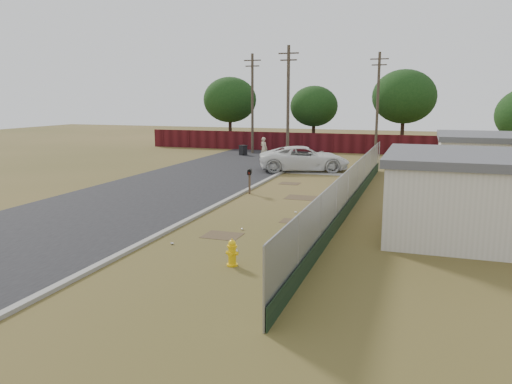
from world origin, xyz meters
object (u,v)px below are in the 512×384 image
(fire_hydrant, at_px, (232,253))
(trash_bin, at_px, (243,150))
(pedestrian, at_px, (264,149))
(mailbox, at_px, (250,174))
(pickup_truck, at_px, (304,159))

(fire_hydrant, bearing_deg, trash_bin, 109.61)
(pedestrian, xyz_separation_m, trash_bin, (-2.81, 2.63, -0.47))
(fire_hydrant, distance_m, trash_bin, 30.02)
(mailbox, relative_size, trash_bin, 1.51)
(pickup_truck, relative_size, trash_bin, 6.95)
(pickup_truck, xyz_separation_m, trash_bin, (-7.46, 7.76, -0.41))
(fire_hydrant, bearing_deg, pedestrian, 105.82)
(mailbox, height_order, pedestrian, pedestrian)
(pedestrian, bearing_deg, pickup_truck, 157.02)
(mailbox, bearing_deg, pickup_truck, 85.21)
(fire_hydrant, height_order, trash_bin, trash_bin)
(mailbox, distance_m, pedestrian, 14.96)
(pickup_truck, relative_size, pedestrian, 3.35)
(fire_hydrant, bearing_deg, pickup_truck, 97.27)
(pedestrian, height_order, trash_bin, pedestrian)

